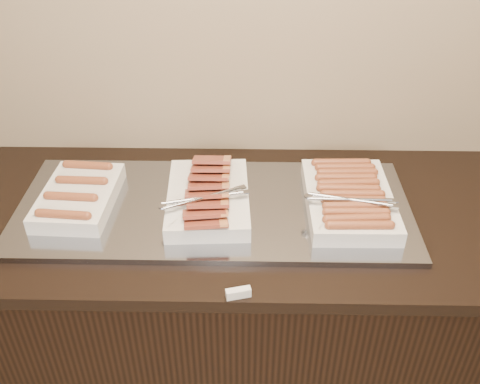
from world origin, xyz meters
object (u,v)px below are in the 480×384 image
counter (215,309)px  dish_center (208,197)px  dish_right (349,198)px  warming_tray (214,208)px  dish_left (79,196)px

counter → dish_center: bearing=-151.9°
dish_right → counter: bearing=179.0°
counter → warming_tray: size_ratio=1.72×
counter → dish_right: (0.42, -0.00, 0.50)m
counter → warming_tray: (0.01, 0.00, 0.46)m
dish_center → dish_right: size_ratio=1.02×
counter → warming_tray: warming_tray is taller
counter → dish_left: size_ratio=6.32×
dish_left → dish_center: size_ratio=0.84×
warming_tray → dish_center: size_ratio=3.08×
dish_center → dish_left: bearing=176.4°
dish_center → warming_tray: bearing=9.7°
counter → dish_right: size_ratio=5.36×
counter → dish_center: (-0.01, -0.00, 0.50)m
dish_center → dish_right: (0.43, 0.00, 0.00)m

